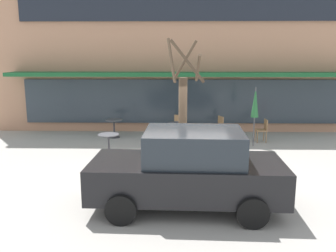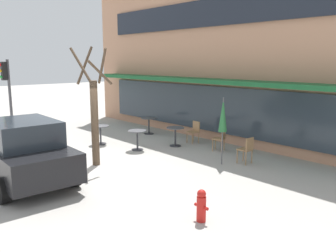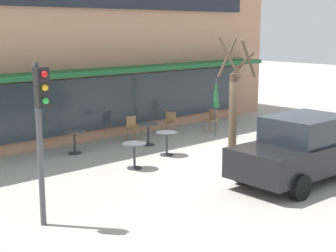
# 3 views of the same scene
# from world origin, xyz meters

# --- Properties ---
(ground_plane) EXTENTS (80.00, 80.00, 0.00)m
(ground_plane) POSITION_xyz_m (0.00, 0.00, 0.00)
(ground_plane) COLOR #ADA8A0
(building_facade) EXTENTS (17.06, 9.10, 7.31)m
(building_facade) POSITION_xyz_m (0.00, 9.96, 3.65)
(building_facade) COLOR tan
(building_facade) RESTS_ON ground
(cafe_table_near_wall) EXTENTS (0.70, 0.70, 0.76)m
(cafe_table_near_wall) POSITION_xyz_m (-2.77, 4.76, 0.52)
(cafe_table_near_wall) COLOR #333338
(cafe_table_near_wall) RESTS_ON ground
(cafe_table_streetside) EXTENTS (0.70, 0.70, 0.76)m
(cafe_table_streetside) POSITION_xyz_m (-0.72, 2.56, 0.52)
(cafe_table_streetside) COLOR #333338
(cafe_table_streetside) RESTS_ON ground
(cafe_table_by_tree) EXTENTS (0.70, 0.70, 0.76)m
(cafe_table_by_tree) POSITION_xyz_m (-2.49, 2.03, 0.52)
(cafe_table_by_tree) COLOR #333338
(cafe_table_by_tree) RESTS_ON ground
(cafe_table_mid_patio) EXTENTS (0.70, 0.70, 0.76)m
(cafe_table_mid_patio) POSITION_xyz_m (-0.22, 4.06, 0.52)
(cafe_table_mid_patio) COLOR #333338
(cafe_table_mid_patio) RESTS_ON ground
(patio_umbrella_green_folded) EXTENTS (0.28, 0.28, 2.20)m
(patio_umbrella_green_folded) POSITION_xyz_m (2.64, 3.49, 1.63)
(patio_umbrella_green_folded) COLOR #4C4C51
(patio_umbrella_green_folded) RESTS_ON ground
(cafe_chair_0) EXTENTS (0.41, 0.41, 0.89)m
(cafe_chair_0) POSITION_xyz_m (3.14, 4.14, 0.53)
(cafe_chair_0) COLOR #9E754C
(cafe_chair_0) RESTS_ON ground
(cafe_chair_1) EXTENTS (0.44, 0.44, 0.89)m
(cafe_chair_1) POSITION_xyz_m (-0.12, 5.04, 0.53)
(cafe_chair_1) COLOR #9E754C
(cafe_chair_1) RESTS_ON ground
(cafe_chair_2) EXTENTS (0.52, 0.52, 0.89)m
(cafe_chair_2) POSITION_xyz_m (1.49, 4.79, 0.53)
(cafe_chair_2) COLOR #9E754C
(cafe_chair_2) RESTS_ON ground
(parked_sedan) EXTENTS (4.26, 2.13, 1.76)m
(parked_sedan) POSITION_xyz_m (0.02, -1.96, 0.88)
(parked_sedan) COLOR black
(parked_sedan) RESTS_ON ground
(street_tree) EXTENTS (1.04, 1.03, 3.80)m
(street_tree) POSITION_xyz_m (-0.05, 0.38, 1.67)
(street_tree) COLOR brown
(street_tree) RESTS_ON ground
(traffic_light_pole) EXTENTS (0.26, 0.44, 3.40)m
(traffic_light_pole) POSITION_xyz_m (-6.63, -0.15, 2.30)
(traffic_light_pole) COLOR #47474C
(traffic_light_pole) RESTS_ON ground
(fire_hydrant) EXTENTS (0.36, 0.20, 0.71)m
(fire_hydrant) POSITION_xyz_m (5.07, -0.10, 0.35)
(fire_hydrant) COLOR red
(fire_hydrant) RESTS_ON ground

